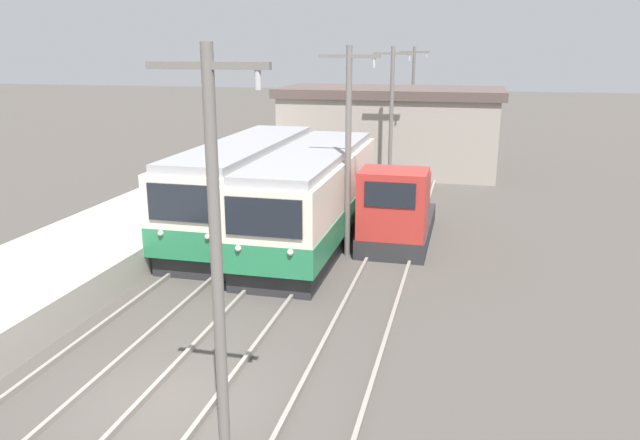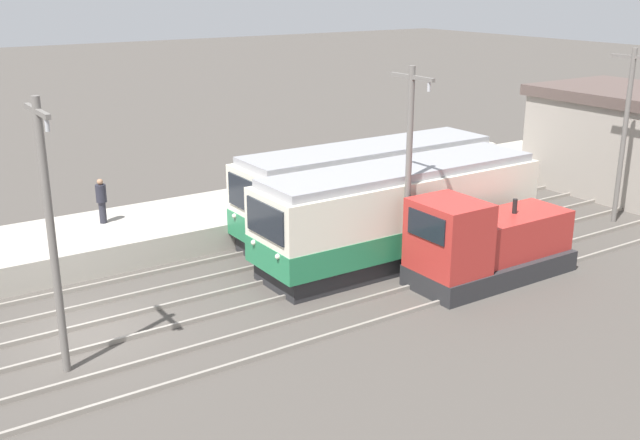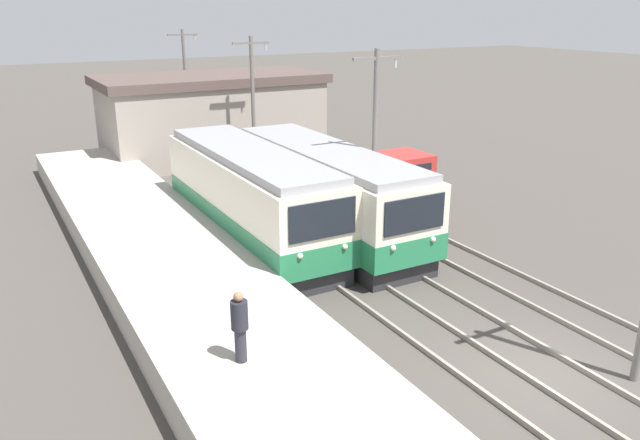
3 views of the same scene
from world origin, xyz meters
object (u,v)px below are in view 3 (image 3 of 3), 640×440
at_px(commuter_train_left, 251,200).
at_px(shunting_locomotive, 374,188).
at_px(catenary_mast_mid, 375,138).
at_px(catenary_mast_far, 253,100).
at_px(catenary_mast_distant, 186,79).
at_px(person_on_platform, 240,324).
at_px(commuter_train_center, 326,196).

relative_size(commuter_train_left, shunting_locomotive, 1.82).
xyz_separation_m(catenary_mast_mid, catenary_mast_far, (0.00, 11.25, 0.00)).
bearing_deg(catenary_mast_distant, person_on_platform, -105.81).
distance_m(catenary_mast_mid, person_on_platform, 11.43).
bearing_deg(commuter_train_center, shunting_locomotive, 21.63).
distance_m(commuter_train_left, person_on_platform, 10.00).
height_order(commuter_train_center, catenary_mast_far, catenary_mast_far).
relative_size(shunting_locomotive, person_on_platform, 3.54).
bearing_deg(catenary_mast_far, person_on_platform, -114.40).
distance_m(commuter_train_center, person_on_platform, 10.92).
xyz_separation_m(commuter_train_center, person_on_platform, (-6.97, -8.40, 0.30)).
distance_m(shunting_locomotive, catenary_mast_mid, 3.73).
distance_m(commuter_train_center, catenary_mast_distant, 21.70).
bearing_deg(commuter_train_center, catenary_mast_far, 81.66).
xyz_separation_m(shunting_locomotive, person_on_platform, (-9.97, -9.59, 0.72)).
relative_size(commuter_train_center, catenary_mast_far, 1.56).
height_order(catenary_mast_mid, catenary_mast_far, same).
relative_size(commuter_train_left, catenary_mast_mid, 1.54).
bearing_deg(commuter_train_left, catenary_mast_distant, 78.32).
height_order(shunting_locomotive, catenary_mast_far, catenary_mast_far).
bearing_deg(person_on_platform, catenary_mast_distant, 74.19).
height_order(catenary_mast_mid, person_on_platform, catenary_mast_mid).
height_order(commuter_train_center, shunting_locomotive, commuter_train_center).
bearing_deg(commuter_train_center, catenary_mast_distant, 85.99).
relative_size(commuter_train_center, catenary_mast_mid, 1.56).
relative_size(catenary_mast_distant, person_on_platform, 4.20).
height_order(catenary_mast_distant, person_on_platform, catenary_mast_distant).
height_order(shunting_locomotive, catenary_mast_mid, catenary_mast_mid).
xyz_separation_m(catenary_mast_distant, person_on_platform, (-8.47, -29.93, -1.93)).
relative_size(shunting_locomotive, catenary_mast_far, 0.84).
bearing_deg(person_on_platform, commuter_train_left, 65.38).
bearing_deg(shunting_locomotive, catenary_mast_distant, 94.20).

